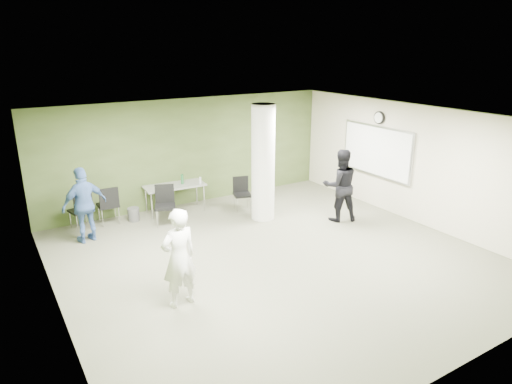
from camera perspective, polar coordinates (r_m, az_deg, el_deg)
floor at (r=9.28m, az=2.30°, el=-8.24°), size 8.00×8.00×0.00m
ceiling at (r=8.42m, az=2.54°, el=9.11°), size 8.00×8.00×0.00m
wall_back at (r=12.15m, az=-8.23°, el=4.98°), size 8.00×2.80×0.02m
wall_left at (r=7.42m, az=-24.23°, el=-5.01°), size 0.02×8.00×2.80m
wall_right_cream at (r=11.40m, az=19.35°, el=3.28°), size 0.02×8.00×2.80m
column at (r=10.88m, az=0.89°, el=3.64°), size 0.56×0.56×2.80m
whiteboard at (r=12.09m, az=14.80°, el=4.98°), size 0.05×2.30×1.30m
wall_clock at (r=11.93m, az=15.13°, el=8.96°), size 0.06×0.32×0.32m
folding_table at (r=11.68m, az=-10.07°, el=0.64°), size 1.55×0.75×0.97m
wastebasket at (r=11.48m, az=-15.05°, el=-2.71°), size 0.28×0.28×0.32m
chair_back_left at (r=11.18m, az=-20.97°, el=-1.88°), size 0.54×0.54×0.90m
chair_back_right at (r=11.28m, az=-17.96°, el=-1.27°), size 0.48×0.48×0.94m
chair_table_left at (r=10.99m, az=-11.32°, el=-1.20°), size 0.61×0.61×0.94m
chair_table_right at (r=11.75m, az=-1.81°, el=0.14°), size 0.53×0.53×0.86m
woman_white at (r=7.47m, az=-9.60°, el=-8.14°), size 0.66×0.47×1.68m
man_black at (r=11.09m, az=10.48°, el=0.82°), size 1.04×0.94×1.76m
man_blue at (r=10.40m, az=-20.63°, el=-1.52°), size 1.04×0.61×1.66m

